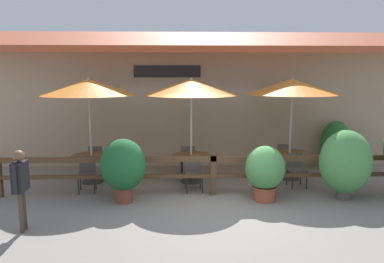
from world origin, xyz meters
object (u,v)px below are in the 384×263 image
patio_umbrella_far (292,87)px  potted_plant_small_flowering (265,171)px  chair_middle_streetside (193,172)px  potted_plant_corner_fern (345,162)px  chair_far_wallside (284,156)px  potted_plant_broad_leaf (123,166)px  chair_near_wallside (97,158)px  dining_table_middle (191,160)px  patio_umbrella_near (89,87)px  chair_middle_wallside (188,158)px  chair_far_streetside (296,168)px  potted_plant_tall_tropical (336,144)px  chair_near_streetside (87,172)px  patio_umbrella_middle (191,87)px  pedestrian (20,180)px  dining_table_far (289,158)px  dining_table_near (92,161)px

patio_umbrella_far → potted_plant_small_flowering: bearing=-121.6°
chair_middle_streetside → potted_plant_corner_fern: size_ratio=0.53×
chair_far_wallside → potted_plant_broad_leaf: bearing=41.6°
chair_near_wallside → chair_middle_streetside: size_ratio=1.00×
dining_table_middle → patio_umbrella_near: bearing=179.0°
chair_middle_wallside → potted_plant_small_flowering: potted_plant_small_flowering is taller
chair_middle_wallside → chair_far_streetside: bearing=160.3°
potted_plant_tall_tropical → chair_near_streetside: bearing=-163.5°
potted_plant_broad_leaf → dining_table_middle: bearing=44.8°
potted_plant_corner_fern → potted_plant_tall_tropical: potted_plant_corner_fern is taller
chair_far_wallside → potted_plant_tall_tropical: bearing=-154.7°
patio_umbrella_far → chair_far_wallside: (0.05, 0.73, -2.09)m
patio_umbrella_middle → pedestrian: (-3.25, -3.13, -1.58)m
potted_plant_corner_fern → potted_plant_tall_tropical: (1.00, 2.92, -0.10)m
patio_umbrella_middle → potted_plant_small_flowering: (1.66, -1.57, -1.87)m
chair_near_wallside → potted_plant_broad_leaf: size_ratio=0.59×
dining_table_far → potted_plant_tall_tropical: potted_plant_tall_tropical is taller
potted_plant_corner_fern → pedestrian: 6.98m
patio_umbrella_near → chair_middle_wallside: (2.63, 0.73, -2.09)m
patio_umbrella_middle → dining_table_far: 3.40m
patio_umbrella_near → potted_plant_tall_tropical: size_ratio=1.89×
chair_near_streetside → chair_far_streetside: size_ratio=1.00×
potted_plant_small_flowering → chair_near_wallside: bearing=151.1°
chair_far_streetside → potted_plant_small_flowering: (-1.07, -1.07, 0.22)m
chair_far_wallside → potted_plant_tall_tropical: 1.81m
potted_plant_corner_fern → patio_umbrella_middle: bearing=156.5°
dining_table_near → chair_near_wallside: chair_near_wallside is taller
chair_near_wallside → potted_plant_tall_tropical: (7.28, 0.53, 0.29)m
dining_table_middle → potted_plant_small_flowering: bearing=-43.5°
pedestrian → potted_plant_corner_fern: bearing=101.4°
chair_middle_streetside → potted_plant_small_flowering: 1.82m
chair_near_wallside → pedestrian: bearing=86.8°
patio_umbrella_near → dining_table_far: patio_umbrella_near is taller
chair_far_wallside → potted_plant_small_flowering: bearing=77.1°
chair_far_streetside → potted_plant_tall_tropical: size_ratio=0.58×
patio_umbrella_near → dining_table_far: bearing=1.8°
dining_table_near → patio_umbrella_far: (5.46, 0.18, 1.97)m
chair_far_wallside → patio_umbrella_near: bearing=20.9°
potted_plant_tall_tropical → patio_umbrella_near: bearing=-169.6°
dining_table_middle → potted_plant_small_flowering: 2.29m
potted_plant_tall_tropical → potted_plant_small_flowering: bearing=-134.4°
chair_far_wallside → potted_plant_corner_fern: potted_plant_corner_fern is taller
chair_far_streetside → patio_umbrella_near: bearing=168.7°
chair_near_streetside → pedestrian: pedestrian is taller
chair_near_streetside → potted_plant_corner_fern: bearing=-14.3°
potted_plant_corner_fern → potted_plant_small_flowering: 1.90m
chair_near_wallside → potted_plant_corner_fern: 6.73m
dining_table_middle → patio_umbrella_far: (2.76, 0.22, 1.97)m
patio_umbrella_middle → potted_plant_tall_tropical: bearing=16.8°
dining_table_middle → chair_middle_streetside: 0.78m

